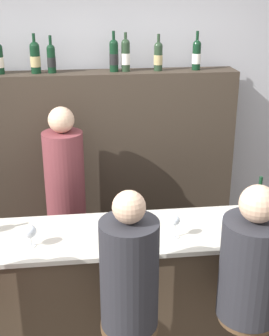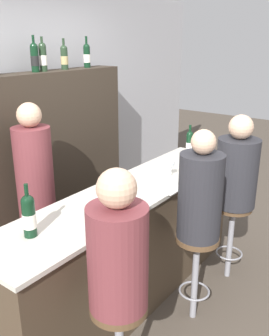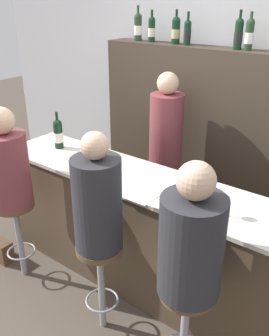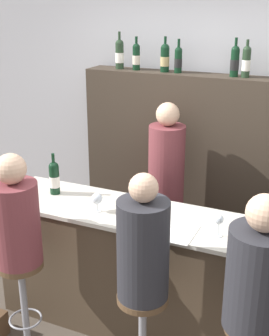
% 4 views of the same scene
% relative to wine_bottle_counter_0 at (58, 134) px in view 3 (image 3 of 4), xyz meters
% --- Properties ---
extents(ground_plane, '(16.00, 16.00, 0.00)m').
position_rel_wine_bottle_counter_0_xyz_m(ground_plane, '(0.91, -0.32, -1.12)').
color(ground_plane, '#4C4238').
extents(wall_back, '(6.40, 0.05, 2.60)m').
position_rel_wine_bottle_counter_0_xyz_m(wall_back, '(0.91, 1.39, 0.18)').
color(wall_back, '#B2B2B7').
rests_on(wall_back, ground_plane).
extents(bar_counter, '(2.55, 0.58, 0.98)m').
position_rel_wine_bottle_counter_0_xyz_m(bar_counter, '(0.91, -0.05, -0.62)').
color(bar_counter, '#473828').
rests_on(bar_counter, ground_plane).
extents(back_bar_cabinet, '(2.39, 0.28, 1.80)m').
position_rel_wine_bottle_counter_0_xyz_m(back_bar_cabinet, '(0.91, 1.16, -0.22)').
color(back_bar_cabinet, '#382D23').
rests_on(back_bar_cabinet, ground_plane).
extents(wine_bottle_counter_0, '(0.08, 0.08, 0.33)m').
position_rel_wine_bottle_counter_0_xyz_m(wine_bottle_counter_0, '(0.00, 0.00, 0.00)').
color(wine_bottle_counter_0, black).
rests_on(wine_bottle_counter_0, bar_counter).
extents(wine_bottle_backbar_0, '(0.08, 0.08, 0.34)m').
position_rel_wine_bottle_counter_0_xyz_m(wine_bottle_backbar_0, '(0.01, 1.16, 0.82)').
color(wine_bottle_backbar_0, '#233823').
rests_on(wine_bottle_backbar_0, back_bar_cabinet).
extents(wine_bottle_backbar_1, '(0.07, 0.07, 0.30)m').
position_rel_wine_bottle_counter_0_xyz_m(wine_bottle_backbar_1, '(0.18, 1.16, 0.80)').
color(wine_bottle_backbar_1, black).
rests_on(wine_bottle_backbar_1, back_bar_cabinet).
extents(wine_bottle_backbar_2, '(0.08, 0.08, 0.31)m').
position_rel_wine_bottle_counter_0_xyz_m(wine_bottle_backbar_2, '(0.46, 1.16, 0.81)').
color(wine_bottle_backbar_2, black).
rests_on(wine_bottle_backbar_2, back_bar_cabinet).
extents(wine_bottle_backbar_3, '(0.07, 0.07, 0.29)m').
position_rel_wine_bottle_counter_0_xyz_m(wine_bottle_backbar_3, '(0.58, 1.16, 0.80)').
color(wine_bottle_backbar_3, black).
rests_on(wine_bottle_backbar_3, back_bar_cabinet).
extents(wine_bottle_backbar_4, '(0.07, 0.07, 0.32)m').
position_rel_wine_bottle_counter_0_xyz_m(wine_bottle_backbar_4, '(1.08, 1.16, 0.81)').
color(wine_bottle_backbar_4, black).
rests_on(wine_bottle_backbar_4, back_bar_cabinet).
extents(wine_bottle_backbar_5, '(0.07, 0.07, 0.31)m').
position_rel_wine_bottle_counter_0_xyz_m(wine_bottle_backbar_5, '(1.18, 1.16, 0.81)').
color(wine_bottle_backbar_5, '#233823').
rests_on(wine_bottle_backbar_5, back_bar_cabinet).
extents(wine_glass_0, '(0.08, 0.08, 0.14)m').
position_rel_wine_bottle_counter_0_xyz_m(wine_glass_0, '(0.46, -0.15, -0.04)').
color(wine_glass_0, silver).
rests_on(wine_glass_0, bar_counter).
extents(wine_glass_1, '(0.06, 0.06, 0.15)m').
position_rel_wine_bottle_counter_0_xyz_m(wine_glass_1, '(1.35, -0.15, -0.02)').
color(wine_glass_1, silver).
rests_on(wine_glass_1, bar_counter).
extents(wine_glass_2, '(0.07, 0.07, 0.15)m').
position_rel_wine_bottle_counter_0_xyz_m(wine_glass_2, '(1.67, -0.15, -0.03)').
color(wine_glass_2, silver).
rests_on(wine_glass_2, bar_counter).
extents(tasting_menu, '(0.21, 0.30, 0.00)m').
position_rel_wine_bottle_counter_0_xyz_m(tasting_menu, '(1.10, -0.21, -0.13)').
color(tasting_menu, white).
rests_on(tasting_menu, bar_counter).
extents(bar_stool_left, '(0.32, 0.32, 0.72)m').
position_rel_wine_bottle_counter_0_xyz_m(bar_stool_left, '(0.08, -0.60, -0.57)').
color(bar_stool_left, gray).
rests_on(bar_stool_left, ground_plane).
extents(guest_seated_left, '(0.32, 0.32, 0.79)m').
position_rel_wine_bottle_counter_0_xyz_m(guest_seated_left, '(0.08, -0.60, -0.06)').
color(guest_seated_left, brown).
rests_on(guest_seated_left, bar_stool_left).
extents(bar_stool_middle, '(0.32, 0.32, 0.72)m').
position_rel_wine_bottle_counter_0_xyz_m(bar_stool_middle, '(1.01, -0.60, -0.57)').
color(bar_stool_middle, gray).
rests_on(bar_stool_middle, ground_plane).
extents(guest_seated_middle, '(0.31, 0.31, 0.80)m').
position_rel_wine_bottle_counter_0_xyz_m(guest_seated_middle, '(1.01, -0.60, -0.05)').
color(guest_seated_middle, '#28282D').
rests_on(guest_seated_middle, bar_stool_middle).
extents(bar_stool_right, '(0.32, 0.32, 0.72)m').
position_rel_wine_bottle_counter_0_xyz_m(bar_stool_right, '(1.68, -0.60, -0.57)').
color(bar_stool_right, gray).
rests_on(bar_stool_right, ground_plane).
extents(guest_seated_right, '(0.35, 0.35, 0.79)m').
position_rel_wine_bottle_counter_0_xyz_m(guest_seated_right, '(1.68, -0.60, -0.06)').
color(guest_seated_right, '#28282D').
rests_on(guest_seated_right, bar_stool_right).
extents(bartender, '(0.31, 0.31, 1.62)m').
position_rel_wine_bottle_counter_0_xyz_m(bartender, '(0.65, 0.75, -0.37)').
color(bartender, brown).
rests_on(bartender, ground_plane).
extents(handbag, '(0.26, 0.12, 0.20)m').
position_rel_wine_bottle_counter_0_xyz_m(handbag, '(-0.26, -0.60, -1.02)').
color(handbag, '#513823').
rests_on(handbag, ground_plane).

